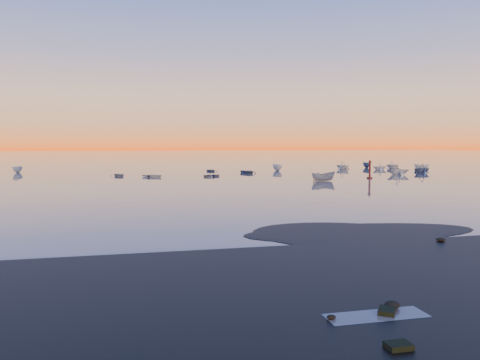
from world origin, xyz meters
name	(u,v)px	position (x,y,z in m)	size (l,w,h in m)	color
ground	(179,165)	(0.00, 100.00, 0.00)	(600.00, 600.00, 0.00)	#6B5F59
mud_lobes	(345,236)	(0.00, -1.00, 0.01)	(140.00, 6.00, 0.07)	black
moored_fleet	(207,177)	(0.00, 53.00, 0.00)	(124.00, 58.00, 1.20)	beige
boat_near_center	(323,181)	(16.38, 40.18, 0.00)	(4.20, 1.78, 1.45)	gray
channel_marker	(370,171)	(26.44, 43.97, 1.31)	(0.93, 0.93, 3.31)	#3F0D0D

